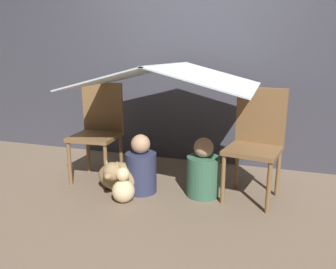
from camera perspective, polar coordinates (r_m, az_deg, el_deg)
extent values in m
plane|color=#7A6651|center=(3.01, -0.69, -10.19)|extent=(8.80, 8.80, 0.00)
cube|color=#3D3D47|center=(3.73, 4.48, 14.21)|extent=(7.00, 0.05, 2.50)
cylinder|color=brown|center=(3.26, -16.76, -4.88)|extent=(0.04, 0.04, 0.42)
cylinder|color=brown|center=(3.09, -10.78, -5.55)|extent=(0.04, 0.04, 0.42)
cylinder|color=brown|center=(3.57, -13.73, -3.06)|extent=(0.04, 0.04, 0.42)
cylinder|color=brown|center=(3.41, -8.17, -3.57)|extent=(0.04, 0.04, 0.42)
cube|color=brown|center=(3.26, -12.57, -0.38)|extent=(0.46, 0.46, 0.04)
cube|color=brown|center=(3.39, -11.30, 4.73)|extent=(0.43, 0.06, 0.49)
cylinder|color=brown|center=(2.78, 9.56, -7.73)|extent=(0.04, 0.04, 0.42)
cylinder|color=brown|center=(2.69, 17.12, -8.91)|extent=(0.04, 0.04, 0.42)
cylinder|color=brown|center=(3.11, 11.86, -5.45)|extent=(0.04, 0.04, 0.42)
cylinder|color=brown|center=(3.04, 18.61, -6.40)|extent=(0.04, 0.04, 0.42)
cube|color=brown|center=(2.83, 14.57, -2.71)|extent=(0.50, 0.50, 0.04)
cube|color=brown|center=(2.96, 15.85, 3.16)|extent=(0.43, 0.11, 0.49)
cube|color=silver|center=(3.00, -6.92, 10.26)|extent=(0.75, 1.21, 0.20)
cube|color=silver|center=(2.77, 7.49, 9.95)|extent=(0.75, 1.21, 0.20)
cube|color=silver|center=(2.86, 0.00, 12.09)|extent=(0.04, 1.21, 0.01)
cylinder|color=#2D3351|center=(2.99, -4.69, -6.62)|extent=(0.28, 0.28, 0.36)
sphere|color=tan|center=(2.90, -4.80, -1.66)|extent=(0.17, 0.17, 0.17)
cylinder|color=#38664C|center=(2.92, 6.09, -7.24)|extent=(0.29, 0.29, 0.36)
sphere|color=tan|center=(2.84, 6.23, -2.26)|extent=(0.17, 0.17, 0.17)
ellipsoid|color=#9E7F56|center=(3.02, -8.07, -7.37)|extent=(0.46, 0.21, 0.28)
sphere|color=#9E7F56|center=(2.83, -9.69, -6.36)|extent=(0.16, 0.16, 0.16)
ellipsoid|color=#9E7F56|center=(2.78, -10.38, -7.15)|extent=(0.06, 0.08, 0.06)
cone|color=#9E7F56|center=(2.83, -10.62, -5.01)|extent=(0.06, 0.06, 0.07)
cone|color=#9E7F56|center=(2.79, -8.86, -5.24)|extent=(0.06, 0.06, 0.07)
sphere|color=beige|center=(2.83, -7.77, -9.73)|extent=(0.20, 0.20, 0.20)
sphere|color=beige|center=(2.78, -7.87, -6.87)|extent=(0.12, 0.12, 0.12)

